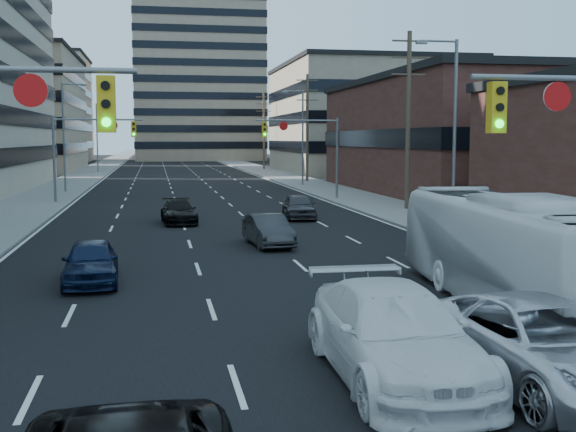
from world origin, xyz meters
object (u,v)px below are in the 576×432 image
(silver_suv, at_px, (542,344))
(sedan_blue, at_px, (91,262))
(white_van, at_px, (394,334))
(transit_bus, at_px, (510,251))

(silver_suv, height_order, sedan_blue, silver_suv)
(white_van, xyz_separation_m, sedan_blue, (-6.33, 10.18, -0.17))
(transit_bus, relative_size, sedan_blue, 2.68)
(white_van, distance_m, transit_bus, 7.07)
(transit_bus, bearing_deg, sedan_blue, 159.16)
(white_van, bearing_deg, silver_suv, -19.67)
(transit_bus, distance_m, sedan_blue, 12.40)
(sedan_blue, bearing_deg, white_van, -60.70)
(white_van, relative_size, silver_suv, 1.04)
(white_van, distance_m, silver_suv, 2.64)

